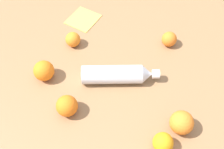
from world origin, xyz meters
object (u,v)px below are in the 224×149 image
object	(u,v)px
orange_0	(67,106)
folded_napkin	(83,19)
orange_3	(182,123)
water_bottle	(118,74)
orange_5	(73,39)
orange_2	(169,39)
orange_4	(163,143)
orange_1	(44,71)

from	to	relation	value
orange_0	folded_napkin	distance (m)	0.49
orange_0	orange_3	bearing A→B (deg)	16.29
water_bottle	orange_5	bearing A→B (deg)	134.08
orange_2	orange_4	world-z (taller)	orange_4
orange_1	orange_2	size ratio (longest dim) A/B	1.25
orange_0	orange_4	size ratio (longest dim) A/B	1.14
orange_0	folded_napkin	size ratio (longest dim) A/B	0.57
orange_3	orange_4	distance (m)	0.10
orange_1	orange_3	distance (m)	0.54
orange_1	orange_3	world-z (taller)	orange_3
orange_3	orange_5	xyz separation A→B (m)	(-0.53, 0.18, -0.01)
water_bottle	orange_0	bearing A→B (deg)	-143.24
water_bottle	orange_4	world-z (taller)	water_bottle
orange_1	folded_napkin	xyz separation A→B (m)	(-0.03, 0.35, -0.04)
orange_5	orange_1	bearing A→B (deg)	-92.81
water_bottle	orange_4	size ratio (longest dim) A/B	4.23
water_bottle	orange_5	distance (m)	0.27
orange_3	orange_0	bearing A→B (deg)	-163.71
orange_0	orange_1	size ratio (longest dim) A/B	0.97
water_bottle	folded_napkin	xyz separation A→B (m)	(-0.29, 0.24, -0.03)
orange_2	orange_4	xyz separation A→B (m)	(0.13, -0.45, 0.00)
orange_1	orange_3	bearing A→B (deg)	1.84
orange_1	orange_3	xyz separation A→B (m)	(0.54, 0.02, 0.00)
orange_0	orange_1	distance (m)	0.18
water_bottle	orange_2	distance (m)	0.29
orange_3	folded_napkin	bearing A→B (deg)	149.45
water_bottle	orange_3	world-z (taller)	orange_3
water_bottle	orange_0	xyz separation A→B (m)	(-0.10, -0.20, 0.00)
orange_2	orange_5	xyz separation A→B (m)	(-0.36, -0.18, -0.00)
water_bottle	orange_5	size ratio (longest dim) A/B	4.53
water_bottle	orange_2	xyz separation A→B (m)	(0.11, 0.27, -0.00)
water_bottle	folded_napkin	distance (m)	0.38
orange_2	orange_5	world-z (taller)	same
orange_5	folded_napkin	world-z (taller)	orange_5
water_bottle	orange_4	xyz separation A→B (m)	(0.24, -0.18, -0.00)
orange_2	orange_3	world-z (taller)	orange_3
orange_1	orange_5	size ratio (longest dim) A/B	1.26
water_bottle	folded_napkin	size ratio (longest dim) A/B	2.12
orange_4	folded_napkin	xyz separation A→B (m)	(-0.54, 0.43, -0.03)
orange_1	orange_4	world-z (taller)	orange_1
orange_3	orange_4	bearing A→B (deg)	-109.62
orange_5	folded_napkin	xyz separation A→B (m)	(-0.04, 0.16, -0.03)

